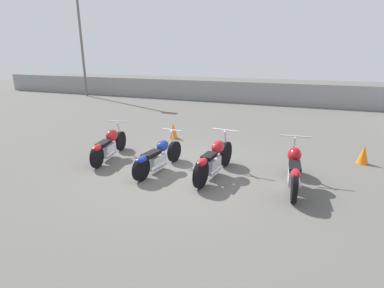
# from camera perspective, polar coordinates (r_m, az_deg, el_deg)

# --- Properties ---
(ground_plane) EXTENTS (60.00, 60.00, 0.00)m
(ground_plane) POSITION_cam_1_polar(r_m,az_deg,el_deg) (7.71, -1.09, -5.45)
(ground_plane) COLOR #5B5954
(fence_back) EXTENTS (40.00, 0.04, 1.26)m
(fence_back) POSITION_cam_1_polar(r_m,az_deg,el_deg) (18.46, 12.62, 9.40)
(fence_back) COLOR gray
(fence_back) RESTS_ON ground_plane
(light_pole_right) EXTENTS (0.70, 0.35, 8.37)m
(light_pole_right) POSITION_cam_1_polar(r_m,az_deg,el_deg) (22.71, -20.66, 20.89)
(light_pole_right) COLOR slate
(light_pole_right) RESTS_ON ground_plane
(motorcycle_slot_0) EXTENTS (0.69, 2.12, 0.97)m
(motorcycle_slot_0) POSITION_cam_1_polar(r_m,az_deg,el_deg) (8.90, -15.53, -0.11)
(motorcycle_slot_0) COLOR black
(motorcycle_slot_0) RESTS_ON ground_plane
(motorcycle_slot_1) EXTENTS (0.62, 2.09, 0.96)m
(motorcycle_slot_1) POSITION_cam_1_polar(r_m,az_deg,el_deg) (7.72, -6.55, -2.43)
(motorcycle_slot_1) COLOR black
(motorcycle_slot_1) RESTS_ON ground_plane
(motorcycle_slot_2) EXTENTS (0.73, 2.24, 1.03)m
(motorcycle_slot_2) POSITION_cam_1_polar(r_m,az_deg,el_deg) (7.36, 4.24, -2.87)
(motorcycle_slot_2) COLOR black
(motorcycle_slot_2) RESTS_ON ground_plane
(motorcycle_slot_3) EXTENTS (0.73, 2.19, 1.04)m
(motorcycle_slot_3) POSITION_cam_1_polar(r_m,az_deg,el_deg) (7.11, 18.81, -4.47)
(motorcycle_slot_3) COLOR black
(motorcycle_slot_3) RESTS_ON ground_plane
(traffic_cone_near) EXTENTS (0.32, 0.32, 0.53)m
(traffic_cone_near) POSITION_cam_1_polar(r_m,az_deg,el_deg) (10.73, -3.60, 2.53)
(traffic_cone_near) COLOR orange
(traffic_cone_near) RESTS_ON ground_plane
(traffic_cone_far) EXTENTS (0.30, 0.30, 0.52)m
(traffic_cone_far) POSITION_cam_1_polar(r_m,az_deg,el_deg) (9.50, 29.86, -1.73)
(traffic_cone_far) COLOR orange
(traffic_cone_far) RESTS_ON ground_plane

